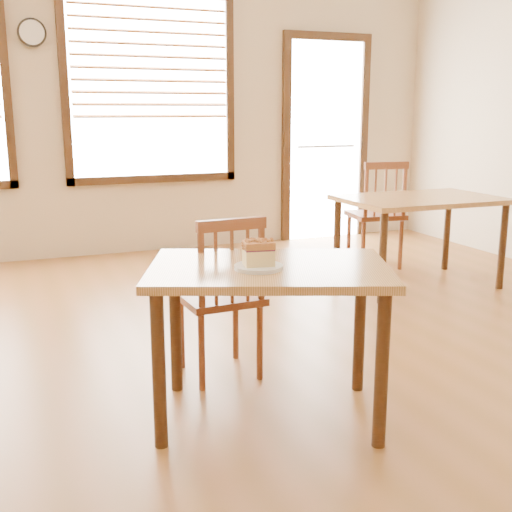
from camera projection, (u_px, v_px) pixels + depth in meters
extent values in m
plane|color=brown|center=(291.00, 416.00, 3.11)|extent=(8.00, 8.00, 0.00)
plane|color=#CAB694|center=(121.00, 105.00, 6.39)|extent=(7.00, 0.00, 7.00)
cube|color=#391F0F|center=(6.00, 83.00, 5.92)|extent=(0.08, 0.06, 1.96)
cube|color=white|center=(150.00, 85.00, 6.44)|extent=(1.60, 0.02, 1.80)
cube|color=#391F0F|center=(154.00, 179.00, 6.63)|extent=(1.76, 0.06, 0.08)
cube|color=#391F0F|center=(64.00, 84.00, 6.12)|extent=(0.08, 0.06, 1.96)
cube|color=#391F0F|center=(229.00, 86.00, 6.74)|extent=(0.08, 0.06, 1.96)
cube|color=#A96A27|center=(149.00, 7.00, 6.24)|extent=(1.56, 0.05, 0.03)
cube|color=#A96A27|center=(149.00, 19.00, 6.26)|extent=(1.56, 0.05, 0.03)
cube|color=#A96A27|center=(150.00, 32.00, 6.29)|extent=(1.56, 0.05, 0.03)
cube|color=#A96A27|center=(150.00, 44.00, 6.31)|extent=(1.56, 0.05, 0.03)
cube|color=#A96A27|center=(150.00, 56.00, 6.34)|extent=(1.56, 0.05, 0.03)
cube|color=#A96A27|center=(151.00, 68.00, 6.36)|extent=(1.56, 0.05, 0.03)
cube|color=#A96A27|center=(151.00, 81.00, 6.39)|extent=(1.56, 0.05, 0.03)
cube|color=#A96A27|center=(152.00, 92.00, 6.42)|extent=(1.56, 0.05, 0.03)
cube|color=#A96A27|center=(152.00, 104.00, 6.44)|extent=(1.56, 0.05, 0.03)
cube|color=#A96A27|center=(153.00, 116.00, 6.47)|extent=(1.56, 0.05, 0.03)
cube|color=white|center=(325.00, 142.00, 7.31)|extent=(0.90, 0.02, 2.20)
cube|color=#391F0F|center=(286.00, 143.00, 7.11)|extent=(0.09, 0.06, 2.20)
cube|color=#391F0F|center=(363.00, 141.00, 7.48)|extent=(0.09, 0.06, 2.20)
cube|color=#391F0F|center=(328.00, 36.00, 7.04)|extent=(1.08, 0.06, 0.09)
cylinder|color=#B2B2B7|center=(326.00, 146.00, 7.30)|extent=(0.72, 0.03, 0.03)
cylinder|color=black|center=(32.00, 33.00, 5.91)|extent=(0.26, 0.04, 0.26)
cylinder|color=white|center=(32.00, 32.00, 5.89)|extent=(0.22, 0.01, 0.22)
cube|color=tan|center=(269.00, 270.00, 2.96)|extent=(1.29, 1.09, 0.04)
cylinder|color=#391F0F|center=(159.00, 371.00, 2.75)|extent=(0.06, 0.06, 0.71)
cylinder|color=#391F0F|center=(382.00, 371.00, 2.76)|extent=(0.06, 0.06, 0.71)
cylinder|color=#391F0F|center=(175.00, 326.00, 3.33)|extent=(0.06, 0.06, 0.71)
cylinder|color=#391F0F|center=(360.00, 326.00, 3.33)|extent=(0.06, 0.06, 0.71)
cube|color=brown|center=(219.00, 297.00, 3.53)|extent=(0.43, 0.43, 0.04)
cylinder|color=brown|center=(236.00, 326.00, 3.80)|extent=(0.04, 0.04, 0.43)
cylinder|color=brown|center=(181.00, 334.00, 3.66)|extent=(0.04, 0.04, 0.43)
cylinder|color=brown|center=(260.00, 344.00, 3.50)|extent=(0.04, 0.04, 0.43)
cylinder|color=brown|center=(202.00, 354.00, 3.36)|extent=(0.04, 0.04, 0.43)
cylinder|color=brown|center=(261.00, 261.00, 3.38)|extent=(0.04, 0.04, 0.46)
cylinder|color=brown|center=(201.00, 267.00, 3.24)|extent=(0.04, 0.04, 0.46)
cube|color=brown|center=(232.00, 225.00, 3.26)|extent=(0.38, 0.06, 0.06)
cylinder|color=brown|center=(248.00, 264.00, 3.35)|extent=(0.02, 0.02, 0.40)
cylinder|color=brown|center=(232.00, 266.00, 3.31)|extent=(0.02, 0.02, 0.40)
cylinder|color=brown|center=(216.00, 268.00, 3.27)|extent=(0.02, 0.02, 0.40)
cube|color=tan|center=(420.00, 199.00, 5.30)|extent=(1.30, 0.87, 0.04)
cylinder|color=#391F0F|center=(383.00, 258.00, 4.86)|extent=(0.06, 0.06, 0.71)
cylinder|color=#391F0F|center=(502.00, 247.00, 5.27)|extent=(0.06, 0.06, 0.71)
cylinder|color=#391F0F|center=(337.00, 241.00, 5.51)|extent=(0.06, 0.06, 0.71)
cylinder|color=#391F0F|center=(447.00, 232.00, 5.92)|extent=(0.06, 0.06, 0.71)
cube|color=brown|center=(375.00, 215.00, 6.02)|extent=(0.53, 0.53, 0.04)
cylinder|color=brown|center=(384.00, 238.00, 6.29)|extent=(0.04, 0.04, 0.47)
cylinder|color=brown|center=(349.00, 240.00, 6.22)|extent=(0.04, 0.04, 0.47)
cylinder|color=brown|center=(401.00, 246.00, 5.94)|extent=(0.04, 0.04, 0.47)
cylinder|color=brown|center=(363.00, 248.00, 5.86)|extent=(0.04, 0.04, 0.47)
cylinder|color=brown|center=(404.00, 191.00, 5.81)|extent=(0.04, 0.04, 0.50)
cylinder|color=brown|center=(366.00, 192.00, 5.73)|extent=(0.04, 0.04, 0.50)
cube|color=brown|center=(387.00, 166.00, 5.72)|extent=(0.42, 0.11, 0.07)
cylinder|color=brown|center=(395.00, 192.00, 5.79)|extent=(0.02, 0.02, 0.44)
cylinder|color=brown|center=(385.00, 192.00, 5.77)|extent=(0.02, 0.02, 0.44)
cylinder|color=brown|center=(375.00, 193.00, 5.75)|extent=(0.02, 0.02, 0.44)
cylinder|color=white|center=(259.00, 267.00, 2.89)|extent=(0.22, 0.22, 0.02)
cylinder|color=white|center=(259.00, 268.00, 2.89)|extent=(0.15, 0.15, 0.01)
cube|color=#FFE090|center=(259.00, 257.00, 2.88)|extent=(0.15, 0.12, 0.07)
cube|color=#481431|center=(259.00, 249.00, 2.87)|extent=(0.15, 0.12, 0.01)
cube|color=#B56C38|center=(259.00, 245.00, 2.87)|extent=(0.15, 0.12, 0.03)
sphere|color=#B56C38|center=(252.00, 240.00, 2.89)|extent=(0.01, 0.01, 0.01)
sphere|color=#B56C38|center=(252.00, 242.00, 2.84)|extent=(0.02, 0.02, 0.02)
sphere|color=#B56C38|center=(252.00, 239.00, 2.88)|extent=(0.02, 0.02, 0.02)
sphere|color=#B56C38|center=(257.00, 240.00, 2.89)|extent=(0.01, 0.01, 0.01)
sphere|color=#B56C38|center=(246.00, 241.00, 2.85)|extent=(0.02, 0.02, 0.02)
sphere|color=#B56C38|center=(268.00, 239.00, 2.90)|extent=(0.02, 0.02, 0.02)
sphere|color=#B56C38|center=(261.00, 240.00, 2.89)|extent=(0.01, 0.01, 0.01)
sphere|color=#B56C38|center=(256.00, 241.00, 2.85)|extent=(0.03, 0.03, 0.03)
sphere|color=#B56C38|center=(261.00, 241.00, 2.87)|extent=(0.01, 0.01, 0.01)
sphere|color=#B56C38|center=(269.00, 242.00, 2.83)|extent=(0.02, 0.02, 0.02)
sphere|color=#B56C38|center=(246.00, 240.00, 2.88)|extent=(0.02, 0.02, 0.02)
sphere|color=#B56C38|center=(264.00, 241.00, 2.85)|extent=(0.02, 0.02, 0.02)
sphere|color=#B56C38|center=(251.00, 243.00, 2.82)|extent=(0.01, 0.01, 0.01)
sphere|color=#B56C38|center=(260.00, 239.00, 2.89)|extent=(0.02, 0.02, 0.02)
sphere|color=#B56C38|center=(249.00, 241.00, 2.84)|extent=(0.02, 0.02, 0.02)
sphere|color=#B56C38|center=(257.00, 242.00, 2.82)|extent=(0.02, 0.02, 0.02)
sphere|color=#B56C38|center=(268.00, 242.00, 2.84)|extent=(0.01, 0.01, 0.01)
sphere|color=#B56C38|center=(261.00, 240.00, 2.87)|extent=(0.02, 0.02, 0.02)
sphere|color=#B56C38|center=(263.00, 241.00, 2.86)|extent=(0.02, 0.02, 0.02)
sphere|color=#B56C38|center=(266.00, 240.00, 2.89)|extent=(0.01, 0.01, 0.01)
sphere|color=#B56C38|center=(244.00, 244.00, 2.84)|extent=(0.01, 0.01, 0.01)
sphere|color=#B56C38|center=(243.00, 250.00, 2.88)|extent=(0.02, 0.02, 0.02)
sphere|color=#B56C38|center=(244.00, 249.00, 2.83)|extent=(0.01, 0.01, 0.01)
sphere|color=#B56C38|center=(243.00, 251.00, 2.87)|extent=(0.01, 0.01, 0.01)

